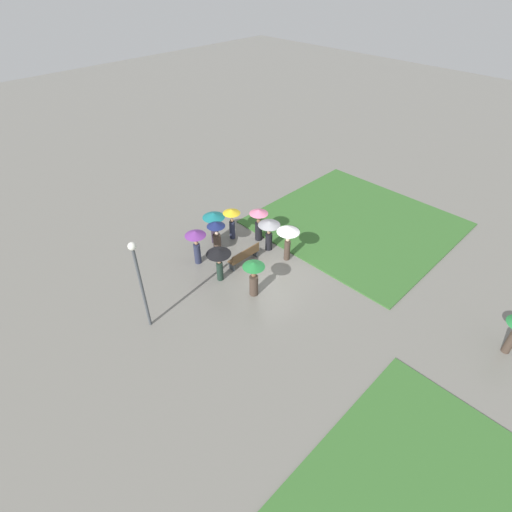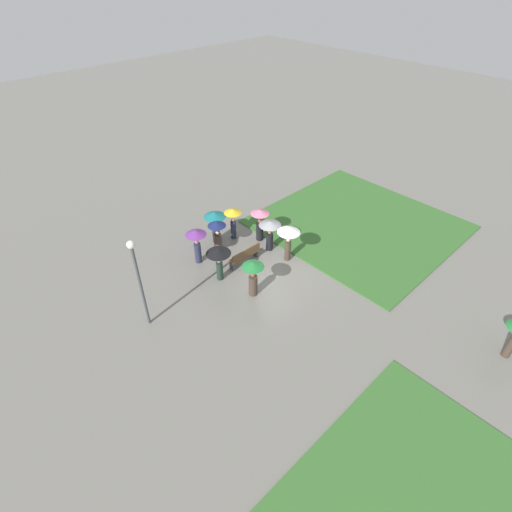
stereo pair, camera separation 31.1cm
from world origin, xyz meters
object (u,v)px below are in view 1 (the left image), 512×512
crowd_person_yellow (232,218)px  crowd_person_teal (214,221)px  crowd_person_pink (259,220)px  park_bench (244,256)px  lamp_post (139,275)px  crowd_person_green (254,273)px  crowd_person_white (288,234)px  crowd_person_grey (269,229)px  crowd_person_purple (196,240)px  crowd_person_black (219,256)px  crowd_person_navy (216,232)px

crowd_person_yellow → crowd_person_teal: bearing=-64.2°
crowd_person_pink → crowd_person_yellow: size_ratio=1.04×
park_bench → lamp_post: 6.07m
lamp_post → crowd_person_green: bearing=158.3°
crowd_person_pink → crowd_person_white: crowd_person_white is taller
crowd_person_white → crowd_person_pink: bearing=114.9°
crowd_person_grey → crowd_person_teal: bearing=75.6°
crowd_person_grey → crowd_person_purple: 3.73m
crowd_person_white → crowd_person_green: bearing=-137.4°
park_bench → crowd_person_teal: (-0.15, -2.43, 0.85)m
crowd_person_teal → crowd_person_purple: crowd_person_purple is taller
lamp_post → crowd_person_pink: lamp_post is taller
crowd_person_black → crowd_person_navy: (-1.37, -1.80, -0.25)m
park_bench → crowd_person_black: size_ratio=1.00×
crowd_person_black → crowd_person_purple: bearing=-79.4°
crowd_person_white → park_bench: bearing=174.6°
crowd_person_grey → crowd_person_green: size_ratio=0.93×
crowd_person_pink → crowd_person_teal: 2.33m
crowd_person_grey → crowd_person_navy: bearing=91.6°
park_bench → crowd_person_teal: crowd_person_teal is taller
crowd_person_green → crowd_person_white: crowd_person_white is taller
crowd_person_pink → crowd_person_grey: size_ratio=1.07×
park_bench → crowd_person_navy: 1.89m
lamp_post → crowd_person_black: (-3.97, -0.10, -1.35)m
crowd_person_pink → crowd_person_grey: (0.26, 1.00, 0.03)m
crowd_person_teal → park_bench: bearing=-128.1°
crowd_person_green → crowd_person_yellow: crowd_person_green is taller
lamp_post → crowd_person_black: lamp_post is taller
crowd_person_green → crowd_person_yellow: bearing=144.5°
crowd_person_pink → crowd_person_teal: crowd_person_pink is taller
crowd_person_pink → crowd_person_purple: 3.64m
crowd_person_navy → crowd_person_black: bearing=133.9°
crowd_person_green → crowd_person_white: bearing=96.7°
park_bench → crowd_person_green: size_ratio=0.96×
park_bench → crowd_person_black: crowd_person_black is taller
lamp_post → crowd_person_navy: bearing=-160.4°
crowd_person_navy → crowd_person_teal: 0.83m
crowd_person_yellow → crowd_person_purple: crowd_person_purple is taller
crowd_person_green → crowd_person_purple: size_ratio=0.98×
crowd_person_green → crowd_person_black: bearing=-172.8°
lamp_post → crowd_person_navy: 5.89m
lamp_post → crowd_person_green: 4.96m
park_bench → crowd_person_grey: size_ratio=1.03×
crowd_person_navy → crowd_person_white: crowd_person_white is taller
park_bench → crowd_person_purple: bearing=-45.7°
crowd_person_teal → lamp_post: bearing=169.6°
crowd_person_grey → crowd_person_teal: size_ratio=0.95×
crowd_person_navy → crowd_person_purple: (1.32, 0.05, 0.23)m
crowd_person_navy → crowd_person_pink: bearing=-118.0°
park_bench → lamp_post: bearing=2.4°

